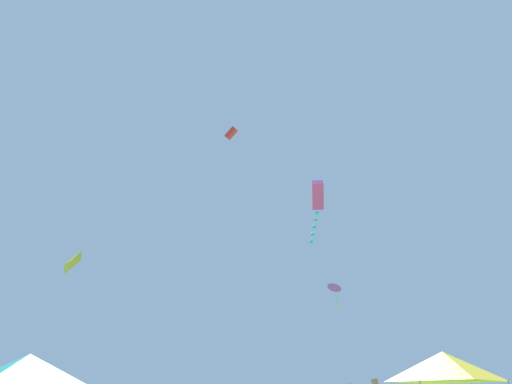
{
  "coord_description": "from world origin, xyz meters",
  "views": [
    {
      "loc": [
        -0.14,
        -6.82,
        1.85
      ],
      "look_at": [
        -0.59,
        12.76,
        11.24
      ],
      "focal_mm": 30.5,
      "sensor_mm": 36.0,
      "label": 1
    }
  ],
  "objects": [
    {
      "name": "canopy_tent_teal",
      "position": [
        -7.73,
        7.83,
        2.71
      ],
      "size": [
        2.98,
        2.98,
        3.19
      ],
      "color": "#9E9EA3",
      "rests_on": "ground"
    },
    {
      "name": "canopy_tent_yellow",
      "position": [
        6.47,
        10.69,
        2.97
      ],
      "size": [
        3.27,
        3.27,
        3.5
      ],
      "color": "#9E9EA3",
      "rests_on": "ground"
    },
    {
      "name": "kite_yellow_diamond",
      "position": [
        -12.92,
        20.58,
        10.06
      ],
      "size": [
        1.38,
        1.29,
        1.44
      ],
      "color": "yellow"
    },
    {
      "name": "kite_purple_delta",
      "position": [
        5.61,
        29.56,
        10.33
      ],
      "size": [
        1.63,
        1.64,
        2.31
      ],
      "color": "purple"
    },
    {
      "name": "kite_magenta_box",
      "position": [
        1.8,
        7.81,
        8.63
      ],
      "size": [
        0.64,
        1.05,
        2.38
      ],
      "color": "#D6389E"
    },
    {
      "name": "kite_red_box",
      "position": [
        -2.59,
        19.93,
        19.49
      ],
      "size": [
        1.01,
        0.75,
        0.89
      ],
      "color": "red"
    }
  ]
}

